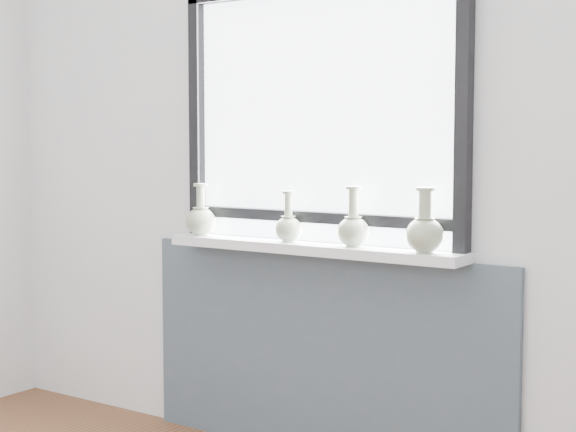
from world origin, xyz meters
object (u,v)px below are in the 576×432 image
Objects in this scene: vase_a at (201,219)px; vase_b at (288,226)px; vase_c at (353,228)px; vase_d at (425,231)px; windowsill at (310,248)px.

vase_b is (0.45, 0.01, -0.01)m from vase_a.
vase_d is at bearing -3.64° from vase_c.
windowsill is at bearing 2.15° from vase_a.
vase_d is at bearing -1.53° from vase_b.
vase_a reaches higher than vase_b.
vase_c is 0.98× the size of vase_d.
vase_a is at bearing -179.10° from vase_b.
vase_c is 0.31m from vase_d.
windowsill is at bearing 177.14° from vase_c.
vase_c is (0.20, -0.01, 0.09)m from windowsill.
vase_a reaches higher than windowsill.
windowsill is 5.64× the size of vase_c.
vase_b is 0.30m from vase_c.
windowsill is 0.56m from vase_a.
vase_d is (0.51, -0.03, 0.10)m from windowsill.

